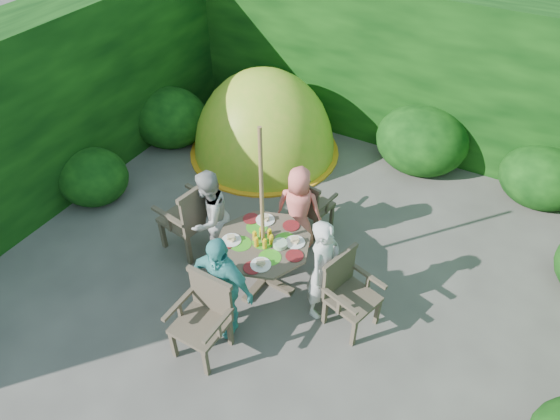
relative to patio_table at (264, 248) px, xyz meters
The scene contains 13 objects.
ground 0.63m from the patio_table, ahead, with size 60.00×60.00×0.00m, color #484541.
hedge_enclosure 1.57m from the patio_table, 78.58° to the left, with size 9.00×9.00×2.50m.
patio_table is the anchor object (origin of this frame).
parasol_pole 0.54m from the patio_table, behind, with size 0.04×0.04×2.20m, color brown.
garden_chair_right 1.10m from the patio_table, ahead, with size 0.61×0.65×0.90m.
garden_chair_left 1.09m from the patio_table, behind, with size 0.65×0.71×1.05m.
garden_chair_back 1.11m from the patio_table, 87.25° to the left, with size 0.57×0.52×0.84m.
garden_chair_front 1.10m from the patio_table, 93.72° to the right, with size 0.57×0.51×0.93m.
child_right 0.80m from the patio_table, ahead, with size 0.48×0.32×1.32m, color silver.
child_left 0.81m from the patio_table, behind, with size 0.64×0.50×1.31m, color #A4A29E.
child_back 0.80m from the patio_table, 86.89° to the left, with size 0.59×0.38×1.20m, color #FF7369.
child_front 0.81m from the patio_table, 93.67° to the right, with size 0.79×0.33×1.35m, color #48A8A6.
dome_tent 2.88m from the patio_table, 120.74° to the left, with size 2.47×2.47×2.82m.
Camera 1 is at (1.90, -3.55, 4.71)m, focal length 32.00 mm.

